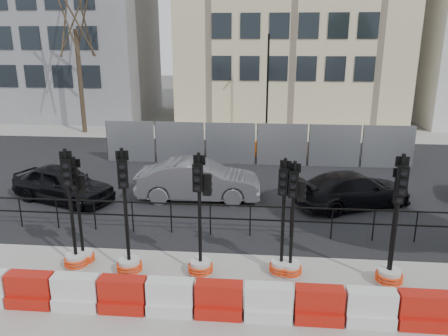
# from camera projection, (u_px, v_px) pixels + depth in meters

# --- Properties ---
(ground) EXTENTS (120.00, 120.00, 0.00)m
(ground) POSITION_uv_depth(u_px,v_px,m) (248.00, 255.00, 12.04)
(ground) COLOR #51514C
(ground) RESTS_ON ground
(sidewalk_near) EXTENTS (40.00, 6.00, 0.02)m
(sidewalk_near) POSITION_uv_depth(u_px,v_px,m) (243.00, 322.00, 9.17)
(sidewalk_near) COLOR gray
(sidewalk_near) RESTS_ON ground
(road) EXTENTS (40.00, 14.00, 0.03)m
(road) POSITION_uv_depth(u_px,v_px,m) (255.00, 177.00, 18.72)
(road) COLOR black
(road) RESTS_ON ground
(sidewalk_far) EXTENTS (40.00, 4.00, 0.02)m
(sidewalk_far) POSITION_uv_depth(u_px,v_px,m) (258.00, 134.00, 27.31)
(sidewalk_far) COLOR gray
(sidewalk_far) RESTS_ON ground
(building_grey) EXTENTS (11.00, 9.06, 14.00)m
(building_grey) POSITION_uv_depth(u_px,v_px,m) (72.00, 21.00, 32.26)
(building_grey) COLOR gray
(building_grey) RESTS_ON ground
(kerb_railing) EXTENTS (18.00, 0.04, 1.00)m
(kerb_railing) POSITION_uv_depth(u_px,v_px,m) (250.00, 215.00, 12.99)
(kerb_railing) COLOR black
(kerb_railing) RESTS_ON ground
(heras_fencing) EXTENTS (14.33, 1.72, 2.00)m
(heras_fencing) POSITION_uv_depth(u_px,v_px,m) (246.00, 146.00, 21.15)
(heras_fencing) COLOR gray
(heras_fencing) RESTS_ON ground
(lamp_post_far) EXTENTS (0.12, 0.56, 6.00)m
(lamp_post_far) POSITION_uv_depth(u_px,v_px,m) (268.00, 84.00, 25.38)
(lamp_post_far) COLOR black
(lamp_post_far) RESTS_ON ground
(tree_bare_far) EXTENTS (2.00, 2.00, 9.00)m
(tree_bare_far) POSITION_uv_depth(u_px,v_px,m) (75.00, 22.00, 25.90)
(tree_bare_far) COLOR #473828
(tree_bare_far) RESTS_ON ground
(barrier_row) EXTENTS (14.65, 0.50, 0.80)m
(barrier_row) POSITION_uv_depth(u_px,v_px,m) (244.00, 302.00, 9.26)
(barrier_row) COLOR red
(barrier_row) RESTS_ON ground
(traffic_signal_a) EXTENTS (0.63, 0.63, 3.20)m
(traffic_signal_a) POSITION_uv_depth(u_px,v_px,m) (75.00, 245.00, 11.19)
(traffic_signal_a) COLOR beige
(traffic_signal_a) RESTS_ON ground
(traffic_signal_b) EXTENTS (0.58, 0.58, 2.94)m
(traffic_signal_b) POSITION_uv_depth(u_px,v_px,m) (82.00, 240.00, 11.38)
(traffic_signal_b) COLOR beige
(traffic_signal_b) RESTS_ON ground
(traffic_signal_c) EXTENTS (0.65, 0.65, 3.29)m
(traffic_signal_c) POSITION_uv_depth(u_px,v_px,m) (128.00, 249.00, 10.90)
(traffic_signal_c) COLOR beige
(traffic_signal_c) RESTS_ON ground
(traffic_signal_d) EXTENTS (0.63, 0.63, 3.19)m
(traffic_signal_d) POSITION_uv_depth(u_px,v_px,m) (201.00, 248.00, 10.82)
(traffic_signal_d) COLOR beige
(traffic_signal_d) RESTS_ON ground
(traffic_signal_e) EXTENTS (0.60, 0.60, 3.05)m
(traffic_signal_e) POSITION_uv_depth(u_px,v_px,m) (282.00, 252.00, 10.88)
(traffic_signal_e) COLOR beige
(traffic_signal_e) RESTS_ON ground
(traffic_signal_f) EXTENTS (0.59, 0.59, 3.01)m
(traffic_signal_f) POSITION_uv_depth(u_px,v_px,m) (291.00, 250.00, 10.78)
(traffic_signal_f) COLOR beige
(traffic_signal_f) RESTS_ON ground
(traffic_signal_g) EXTENTS (0.65, 0.65, 3.29)m
(traffic_signal_g) POSITION_uv_depth(u_px,v_px,m) (391.00, 259.00, 10.41)
(traffic_signal_g) COLOR beige
(traffic_signal_g) RESTS_ON ground
(traffic_signal_h) EXTENTS (0.59, 0.59, 2.99)m
(traffic_signal_h) POSITION_uv_depth(u_px,v_px,m) (390.00, 261.00, 10.48)
(traffic_signal_h) COLOR beige
(traffic_signal_h) RESTS_ON ground
(car_a) EXTENTS (4.18, 4.98, 1.34)m
(car_a) POSITION_uv_depth(u_px,v_px,m) (63.00, 184.00, 15.85)
(car_a) COLOR black
(car_a) RESTS_ON ground
(car_b) EXTENTS (1.95, 4.64, 1.48)m
(car_b) POSITION_uv_depth(u_px,v_px,m) (198.00, 180.00, 16.02)
(car_b) COLOR #545459
(car_b) RESTS_ON ground
(car_c) EXTENTS (4.96, 5.59, 1.24)m
(car_c) POSITION_uv_depth(u_px,v_px,m) (353.00, 190.00, 15.39)
(car_c) COLOR black
(car_c) RESTS_ON ground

